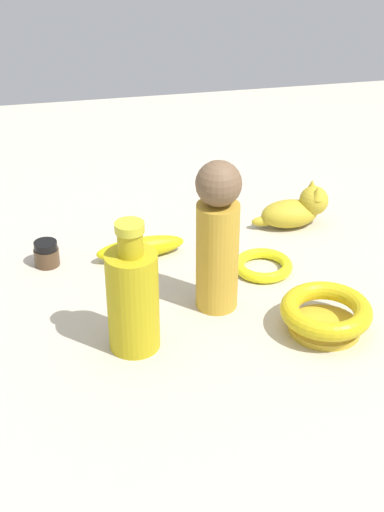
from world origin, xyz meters
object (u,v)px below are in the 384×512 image
Objects in this scene: bottle_tall at (133,297)px; person_figure_adult at (218,236)px; nail_polish_jar at (46,254)px; cat_figurine at (297,209)px; bowl at (326,313)px; bangle at (263,265)px; banana at (141,248)px.

bottle_tall is 0.83× the size of person_figure_adult.
nail_polish_jar is 0.48m from cat_figurine.
bottle_tall is 0.17m from person_figure_adult.
nail_polish_jar is at bearing 145.46° from bowl.
person_figure_adult is (-0.15, 0.10, 0.10)m from bowl.
person_figure_adult is (0.14, 0.08, 0.04)m from bottle_tall.
bangle is at bearing -14.36° from nail_polish_jar.
bottle_tall is 2.02× the size of bangle.
bangle is (0.20, -0.09, -0.01)m from banana.
bowl reaches higher than bangle.
bottle_tall is 1.39× the size of cat_figurine.
banana is 0.22m from bangle.
bangle is 0.19m from cat_figurine.
bangle is 0.18m from person_figure_adult.
bowl is at bearing -34.41° from person_figure_adult.
banana is (0.05, 0.26, -0.07)m from bottle_tall.
cat_figurine reaches higher than banana.
bowl is (0.29, -0.02, -0.06)m from bottle_tall.
nail_polish_jar is at bearing 165.64° from bangle.
cat_figurine is (0.48, 0.05, 0.01)m from nail_polish_jar.
person_figure_adult is 0.33m from cat_figurine.
person_figure_adult reaches higher than bangle.
person_figure_adult is (0.26, -0.18, 0.11)m from nail_polish_jar.
bowl is 1.37× the size of bangle.
nail_polish_jar is at bearing 145.39° from person_figure_adult.
bowl is 0.95× the size of cat_figurine.
banana is at bearing -2.76° from nail_polish_jar.
bangle is at bearing 103.06° from bowl.
banana is 0.23m from person_figure_adult.
banana is 0.64× the size of person_figure_adult.
bowl is at bearing -55.55° from banana.
cat_figurine is at bearing 3.74° from banana.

